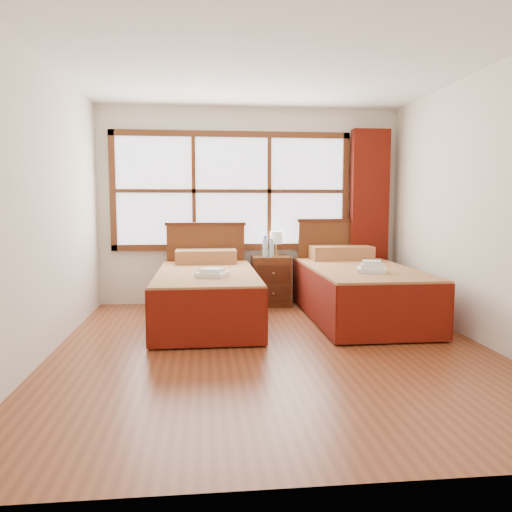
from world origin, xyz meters
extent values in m
plane|color=brown|center=(0.00, 0.00, 0.00)|extent=(4.50, 4.50, 0.00)
plane|color=white|center=(0.00, 0.00, 2.60)|extent=(4.50, 4.50, 0.00)
plane|color=silver|center=(0.00, 2.25, 1.30)|extent=(4.00, 0.00, 4.00)
plane|color=silver|center=(-2.00, 0.00, 1.30)|extent=(0.00, 4.50, 4.50)
plane|color=silver|center=(2.00, 0.00, 1.30)|extent=(0.00, 4.50, 4.50)
cube|color=white|center=(-0.25, 2.22, 1.50)|extent=(3.00, 0.02, 1.40)
cube|color=#552912|center=(-0.25, 2.20, 0.76)|extent=(3.16, 0.06, 0.08)
cube|color=#552912|center=(-0.25, 2.20, 2.24)|extent=(3.16, 0.06, 0.08)
cube|color=#552912|center=(-1.79, 2.20, 1.50)|extent=(0.08, 0.06, 1.56)
cube|color=#552912|center=(1.29, 2.20, 1.50)|extent=(0.08, 0.06, 1.56)
cube|color=#552912|center=(-0.75, 2.20, 1.50)|extent=(0.05, 0.05, 1.40)
cube|color=#552912|center=(0.25, 2.20, 1.50)|extent=(0.05, 0.05, 1.40)
cube|color=#552912|center=(-0.25, 2.20, 1.50)|extent=(3.00, 0.05, 0.05)
cube|color=#5F1209|center=(1.60, 2.11, 1.17)|extent=(0.50, 0.16, 2.30)
cube|color=#401C0D|center=(-0.60, 1.13, 0.16)|extent=(0.97, 1.95, 0.32)
cube|color=maroon|center=(-0.60, 1.13, 0.45)|extent=(1.09, 2.16, 0.26)
cube|color=maroon|center=(-1.15, 1.13, 0.29)|extent=(0.03, 2.16, 0.54)
cube|color=maroon|center=(-0.06, 1.13, 0.29)|extent=(0.03, 2.16, 0.54)
cube|color=maroon|center=(-0.60, 0.06, 0.29)|extent=(1.09, 0.03, 0.54)
cube|color=maroon|center=(-0.60, 1.91, 0.67)|extent=(0.76, 0.44, 0.17)
cube|color=#552912|center=(-0.60, 2.14, 0.53)|extent=(1.02, 0.06, 1.06)
cube|color=#401C0D|center=(-0.60, 2.14, 1.07)|extent=(1.06, 0.08, 0.04)
cube|color=#401C0D|center=(1.17, 1.13, 0.17)|extent=(1.01, 2.02, 0.33)
cube|color=maroon|center=(1.17, 1.13, 0.47)|extent=(1.13, 2.24, 0.28)
cube|color=maroon|center=(0.60, 1.13, 0.30)|extent=(0.03, 2.24, 0.56)
cube|color=maroon|center=(1.73, 1.13, 0.30)|extent=(0.03, 2.24, 0.56)
cube|color=maroon|center=(1.17, 0.01, 0.30)|extent=(1.13, 0.03, 0.56)
cube|color=maroon|center=(1.17, 1.94, 0.69)|extent=(0.79, 0.46, 0.18)
cube|color=#552912|center=(1.17, 2.14, 0.55)|extent=(1.06, 0.06, 1.10)
cube|color=#401C0D|center=(1.17, 2.14, 1.11)|extent=(1.10, 0.08, 0.04)
cube|color=#552912|center=(0.25, 2.00, 0.33)|extent=(0.49, 0.43, 0.65)
cube|color=#401C0D|center=(0.25, 1.77, 0.20)|extent=(0.43, 0.02, 0.20)
cube|color=#401C0D|center=(0.25, 1.77, 0.46)|extent=(0.43, 0.02, 0.20)
sphere|color=#B4883D|center=(0.25, 1.75, 0.20)|extent=(0.03, 0.03, 0.03)
sphere|color=#B4883D|center=(0.25, 1.75, 0.46)|extent=(0.03, 0.03, 0.03)
cube|color=white|center=(-0.55, 0.70, 0.61)|extent=(0.36, 0.34, 0.05)
cube|color=white|center=(-0.55, 0.70, 0.65)|extent=(0.27, 0.26, 0.04)
cube|color=white|center=(1.16, 0.68, 0.63)|extent=(0.37, 0.35, 0.05)
cube|color=white|center=(1.16, 0.68, 0.67)|extent=(0.28, 0.26, 0.04)
cube|color=white|center=(1.16, 0.68, 0.71)|extent=(0.23, 0.21, 0.04)
cylinder|color=gold|center=(0.33, 2.09, 0.66)|extent=(0.10, 0.10, 0.02)
cylinder|color=gold|center=(0.33, 2.09, 0.74)|extent=(0.02, 0.02, 0.14)
cylinder|color=white|center=(0.33, 2.09, 0.89)|extent=(0.16, 0.16, 0.16)
cylinder|color=silver|center=(0.17, 1.95, 0.77)|extent=(0.07, 0.07, 0.24)
cylinder|color=blue|center=(0.17, 1.95, 0.91)|extent=(0.03, 0.03, 0.03)
cylinder|color=silver|center=(0.25, 1.93, 0.75)|extent=(0.06, 0.06, 0.21)
cylinder|color=blue|center=(0.25, 1.93, 0.87)|extent=(0.03, 0.03, 0.03)
camera|label=1|loc=(-0.63, -4.45, 1.34)|focal=35.00mm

